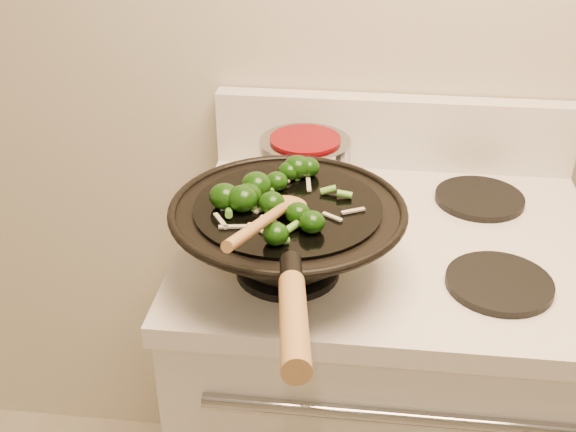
# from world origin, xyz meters

# --- Properties ---
(stove) EXTENTS (0.78, 0.67, 1.08)m
(stove) POSITION_xyz_m (-0.17, 1.17, 0.47)
(stove) COLOR white
(stove) RESTS_ON ground
(wok) EXTENTS (0.40, 0.66, 0.19)m
(wok) POSITION_xyz_m (-0.35, 1.02, 1.00)
(wok) COLOR black
(wok) RESTS_ON stove
(stirfry) EXTENTS (0.26, 0.27, 0.05)m
(stirfry) POSITION_xyz_m (-0.38, 1.03, 1.07)
(stirfry) COLOR black
(stirfry) RESTS_ON wok
(wooden_spoon) EXTENTS (0.09, 0.30, 0.10)m
(wooden_spoon) POSITION_xyz_m (-0.36, 0.93, 1.09)
(wooden_spoon) COLOR #A67741
(wooden_spoon) RESTS_ON wok
(saucepan) EXTENTS (0.19, 0.30, 0.11)m
(saucepan) POSITION_xyz_m (-0.35, 1.32, 0.99)
(saucepan) COLOR gray
(saucepan) RESTS_ON stove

